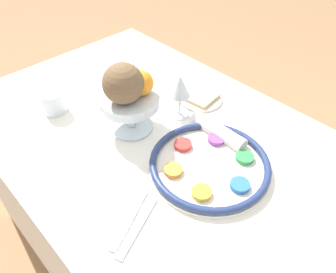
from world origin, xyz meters
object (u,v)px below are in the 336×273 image
(fruit_stand, at_px, (130,104))
(orange_fruit, at_px, (140,84))
(napkin_roll, at_px, (218,131))
(cup_mid, at_px, (53,102))
(coconut, at_px, (123,84))
(bread_plate, at_px, (200,98))
(seder_plate, at_px, (210,164))
(wine_glass, at_px, (180,88))

(fruit_stand, distance_m, orange_fruit, 0.08)
(napkin_roll, xyz_separation_m, cup_mid, (0.46, 0.30, 0.01))
(fruit_stand, relative_size, coconut, 1.58)
(orange_fruit, distance_m, coconut, 0.06)
(coconut, bearing_deg, bread_plate, -97.14)
(seder_plate, relative_size, coconut, 2.86)
(coconut, bearing_deg, seder_plate, -165.22)
(fruit_stand, distance_m, coconut, 0.09)
(seder_plate, relative_size, napkin_roll, 1.75)
(napkin_roll, bearing_deg, wine_glass, 2.70)
(bread_plate, bearing_deg, orange_fruit, 82.68)
(coconut, relative_size, cup_mid, 1.47)
(wine_glass, bearing_deg, napkin_roll, -177.30)
(seder_plate, xyz_separation_m, bread_plate, (0.24, -0.22, -0.01))
(seder_plate, distance_m, napkin_roll, 0.14)
(seder_plate, distance_m, bread_plate, 0.32)
(fruit_stand, bearing_deg, wine_glass, -109.64)
(napkin_roll, height_order, cup_mid, cup_mid)
(seder_plate, distance_m, coconut, 0.33)
(cup_mid, bearing_deg, napkin_roll, -146.93)
(bread_plate, height_order, napkin_roll, napkin_roll)
(orange_fruit, relative_size, cup_mid, 0.93)
(bread_plate, relative_size, napkin_roll, 0.81)
(napkin_roll, bearing_deg, seder_plate, 120.84)
(napkin_roll, bearing_deg, cup_mid, 33.07)
(wine_glass, distance_m, cup_mid, 0.42)
(fruit_stand, height_order, napkin_roll, fruit_stand)
(wine_glass, bearing_deg, coconut, 76.30)
(bread_plate, distance_m, cup_mid, 0.50)
(fruit_stand, xyz_separation_m, bread_plate, (-0.05, -0.27, -0.08))
(fruit_stand, xyz_separation_m, cup_mid, (0.24, 0.13, -0.05))
(wine_glass, xyz_separation_m, bread_plate, (0.01, -0.11, -0.10))
(bread_plate, bearing_deg, wine_glass, 93.69)
(orange_fruit, height_order, bread_plate, orange_fruit)
(coconut, relative_size, napkin_roll, 0.61)
(coconut, relative_size, bread_plate, 0.76)
(wine_glass, relative_size, bread_plate, 0.96)
(coconut, xyz_separation_m, bread_plate, (-0.04, -0.29, -0.17))
(seder_plate, xyz_separation_m, orange_fruit, (0.27, 0.02, 0.15))
(coconut, bearing_deg, napkin_roll, -137.23)
(orange_fruit, bearing_deg, seder_plate, -176.16)
(coconut, xyz_separation_m, napkin_roll, (-0.20, -0.19, -0.16))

